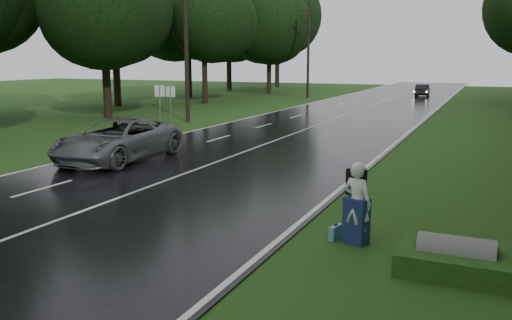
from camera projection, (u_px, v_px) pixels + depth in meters
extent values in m
plane|color=#224715|center=(69.00, 218.00, 13.92)|extent=(160.00, 160.00, 0.00)
cube|color=black|center=(309.00, 128.00, 31.81)|extent=(12.00, 140.00, 0.04)
cube|color=silver|center=(309.00, 128.00, 31.81)|extent=(0.12, 140.00, 0.01)
imported|color=#54585A|center=(118.00, 140.00, 21.49)|extent=(3.01, 6.26, 1.72)
imported|color=black|center=(423.00, 90.00, 59.52)|extent=(1.63, 4.15, 1.35)
imported|color=silver|center=(357.00, 203.00, 11.81)|extent=(0.81, 0.67, 1.90)
cube|color=navy|center=(356.00, 221.00, 11.89)|extent=(0.62, 0.52, 1.06)
cube|color=black|center=(356.00, 182.00, 12.00)|extent=(0.48, 0.36, 0.61)
cube|color=teal|center=(336.00, 232.00, 12.24)|extent=(0.23, 0.48, 0.33)
cylinder|color=slate|center=(454.00, 271.00, 10.39)|extent=(1.46, 0.73, 0.73)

